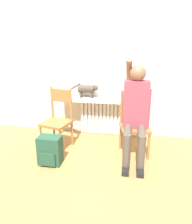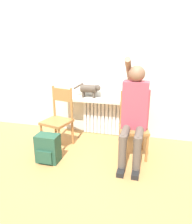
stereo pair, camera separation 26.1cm
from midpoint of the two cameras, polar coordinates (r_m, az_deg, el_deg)
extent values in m
plane|color=#B27F47|center=(2.94, -4.84, -14.45)|extent=(12.00, 12.00, 0.00)
cube|color=beige|center=(3.69, -0.47, 14.53)|extent=(7.00, 0.06, 2.70)
cube|color=silver|center=(3.84, -0.61, -1.28)|extent=(0.72, 0.05, 0.61)
cube|color=silver|center=(3.87, -5.51, -1.22)|extent=(0.05, 0.03, 0.59)
cube|color=silver|center=(3.85, -4.57, -1.27)|extent=(0.05, 0.03, 0.59)
cube|color=silver|center=(3.83, -3.62, -1.33)|extent=(0.05, 0.03, 0.59)
cube|color=silver|center=(3.82, -2.66, -1.39)|extent=(0.05, 0.03, 0.59)
cube|color=silver|center=(3.81, -1.70, -1.45)|extent=(0.05, 0.03, 0.59)
cube|color=silver|center=(3.79, -0.73, -1.50)|extent=(0.05, 0.03, 0.59)
cube|color=silver|center=(3.78, 0.25, -1.56)|extent=(0.05, 0.03, 0.59)
cube|color=silver|center=(3.77, 1.23, -1.62)|extent=(0.05, 0.03, 0.59)
cube|color=silver|center=(3.77, 2.21, -1.67)|extent=(0.05, 0.03, 0.59)
cube|color=silver|center=(3.76, 3.20, -1.73)|extent=(0.05, 0.03, 0.59)
cube|color=silver|center=(3.75, 4.20, -1.79)|extent=(0.05, 0.03, 0.59)
cube|color=beige|center=(3.65, -0.91, 3.14)|extent=(1.36, 0.27, 0.05)
cube|color=white|center=(3.66, -0.57, 14.08)|extent=(1.31, 0.01, 1.32)
cube|color=#9E6B38|center=(3.35, -12.57, -2.90)|extent=(0.47, 0.47, 0.04)
cylinder|color=#9E6B38|center=(3.41, -16.29, -6.69)|extent=(0.04, 0.04, 0.38)
cylinder|color=#9E6B38|center=(3.22, -11.62, -7.85)|extent=(0.04, 0.04, 0.38)
cylinder|color=#9E6B38|center=(3.65, -12.95, -4.74)|extent=(0.04, 0.04, 0.38)
cylinder|color=#9E6B38|center=(3.47, -8.45, -5.68)|extent=(0.04, 0.04, 0.38)
cylinder|color=#9E6B38|center=(3.50, -13.50, 2.49)|extent=(0.04, 0.04, 0.49)
cylinder|color=#9E6B38|center=(3.31, -8.82, 1.90)|extent=(0.04, 0.04, 0.49)
cube|color=#9E6B38|center=(3.37, -11.35, 4.21)|extent=(0.34, 0.11, 0.20)
cube|color=#9E6B38|center=(3.12, 7.70, -4.26)|extent=(0.46, 0.46, 0.04)
cylinder|color=#9E6B38|center=(3.03, 4.91, -9.26)|extent=(0.04, 0.04, 0.38)
cylinder|color=#9E6B38|center=(3.09, 11.19, -8.99)|extent=(0.04, 0.04, 0.38)
cylinder|color=#9E6B38|center=(3.33, 4.18, -6.60)|extent=(0.04, 0.04, 0.38)
cylinder|color=#9E6B38|center=(3.38, 9.88, -6.42)|extent=(0.04, 0.04, 0.38)
cylinder|color=#9E6B38|center=(3.16, 4.38, 1.29)|extent=(0.04, 0.04, 0.49)
cylinder|color=#9E6B38|center=(3.22, 10.34, 1.35)|extent=(0.04, 0.04, 0.49)
cube|color=#9E6B38|center=(3.15, 7.47, 3.46)|extent=(0.35, 0.10, 0.20)
cylinder|color=brown|center=(2.91, 5.77, -5.05)|extent=(0.11, 0.46, 0.11)
cylinder|color=brown|center=(2.91, 9.33, -5.25)|extent=(0.11, 0.46, 0.11)
cylinder|color=brown|center=(2.79, 5.28, -10.59)|extent=(0.10, 0.10, 0.49)
cylinder|color=brown|center=(2.78, 9.04, -10.81)|extent=(0.10, 0.10, 0.49)
cube|color=black|center=(2.85, 5.04, -14.96)|extent=(0.09, 0.20, 0.06)
cube|color=black|center=(2.84, 8.79, -15.19)|extent=(0.09, 0.20, 0.06)
cube|color=#B74251|center=(3.02, 7.99, 1.98)|extent=(0.34, 0.20, 0.65)
sphere|color=#846047|center=(2.93, 8.36, 9.97)|extent=(0.22, 0.22, 0.22)
cylinder|color=#846047|center=(3.07, 6.21, 10.98)|extent=(0.08, 0.50, 0.38)
cylinder|color=#B74251|center=(2.99, 10.86, 1.02)|extent=(0.08, 0.08, 0.52)
cylinder|color=#4C4238|center=(3.68, -4.63, 6.07)|extent=(0.26, 0.13, 0.13)
sphere|color=#4C4238|center=(3.64, -2.18, 6.30)|extent=(0.09, 0.09, 0.09)
cone|color=#4C4238|center=(3.61, -2.26, 6.87)|extent=(0.03, 0.03, 0.03)
cone|color=#4C4238|center=(3.65, -2.11, 7.01)|extent=(0.03, 0.03, 0.03)
cylinder|color=#4C4238|center=(3.65, -3.30, 4.26)|extent=(0.04, 0.04, 0.09)
cylinder|color=#4C4238|center=(3.71, -3.08, 4.49)|extent=(0.04, 0.04, 0.09)
cylinder|color=#4C4238|center=(3.69, -6.10, 4.36)|extent=(0.04, 0.04, 0.09)
cylinder|color=#4C4238|center=(3.75, -5.84, 4.59)|extent=(0.04, 0.04, 0.09)
cylinder|color=#4C4238|center=(3.72, -7.40, 6.63)|extent=(0.18, 0.03, 0.12)
cube|color=#234C38|center=(3.04, -14.35, -9.66)|extent=(0.30, 0.20, 0.39)
cube|color=#234C38|center=(2.98, -15.14, -11.99)|extent=(0.21, 0.03, 0.18)
camera|label=1|loc=(0.13, -92.29, -0.75)|focal=35.00mm
camera|label=2|loc=(0.13, 87.71, 0.75)|focal=35.00mm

